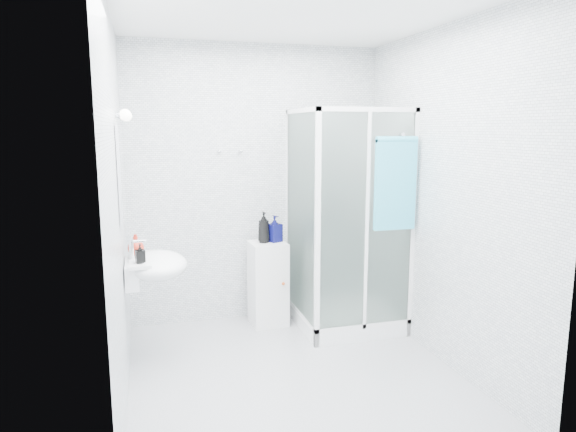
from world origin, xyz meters
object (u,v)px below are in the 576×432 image
object	(u,v)px
wall_basin	(153,266)
soap_dispenser_black	(140,254)
storage_cabinet	(268,283)
shampoo_bottle_a	(264,227)
soap_dispenser_orange	(136,245)
hand_towel	(395,181)
shampoo_bottle_b	(275,229)
shower_enclosure	(341,281)

from	to	relation	value
wall_basin	soap_dispenser_black	bearing A→B (deg)	-121.79
soap_dispenser_black	storage_cabinet	bearing A→B (deg)	33.42
shampoo_bottle_a	soap_dispenser_orange	bearing A→B (deg)	-156.58
hand_towel	shampoo_bottle_a	bearing A→B (deg)	144.13
wall_basin	shampoo_bottle_b	size ratio (longest dim) A/B	2.27
storage_cabinet	soap_dispenser_orange	size ratio (longest dim) A/B	4.91
shower_enclosure	hand_towel	distance (m)	1.07
wall_basin	shampoo_bottle_a	size ratio (longest dim) A/B	1.95
storage_cabinet	hand_towel	xyz separation A→B (m)	(0.93, -0.68, 1.00)
shower_enclosure	wall_basin	world-z (taller)	shower_enclosure
shampoo_bottle_a	shower_enclosure	bearing A→B (deg)	-24.27
wall_basin	soap_dispenser_orange	xyz separation A→B (m)	(-0.12, 0.12, 0.15)
hand_towel	shampoo_bottle_b	world-z (taller)	hand_towel
wall_basin	shampoo_bottle_b	world-z (taller)	shampoo_bottle_b
storage_cabinet	soap_dispenser_orange	world-z (taller)	soap_dispenser_orange
soap_dispenser_black	shower_enclosure	bearing A→B (deg)	14.83
shampoo_bottle_a	wall_basin	bearing A→B (deg)	-148.70
shampoo_bottle_b	hand_towel	bearing A→B (deg)	-39.50
storage_cabinet	hand_towel	distance (m)	1.53
wall_basin	storage_cabinet	world-z (taller)	wall_basin
storage_cabinet	soap_dispenser_orange	bearing A→B (deg)	-160.55
wall_basin	storage_cabinet	xyz separation A→B (m)	(1.04, 0.60, -0.40)
hand_towel	soap_dispenser_black	xyz separation A→B (m)	(-2.05, -0.06, -0.46)
storage_cabinet	shampoo_bottle_a	size ratio (longest dim) A/B	2.74
wall_basin	shampoo_bottle_b	bearing A→B (deg)	29.22
soap_dispenser_orange	soap_dispenser_black	distance (m)	0.27
wall_basin	storage_cabinet	bearing A→B (deg)	29.97
hand_towel	soap_dispenser_orange	xyz separation A→B (m)	(-2.09, 0.21, -0.45)
wall_basin	hand_towel	distance (m)	2.06
wall_basin	storage_cabinet	distance (m)	1.26
storage_cabinet	shampoo_bottle_b	world-z (taller)	shampoo_bottle_b
shampoo_bottle_b	soap_dispenser_orange	distance (m)	1.33
shampoo_bottle_b	soap_dispenser_black	bearing A→B (deg)	-147.43
shampoo_bottle_a	soap_dispenser_black	xyz separation A→B (m)	(-1.09, -0.76, 0.00)
wall_basin	shampoo_bottle_a	distance (m)	1.18
shampoo_bottle_b	shower_enclosure	bearing A→B (deg)	-29.11
storage_cabinet	hand_towel	size ratio (longest dim) A/B	1.02
wall_basin	shower_enclosure	bearing A→B (deg)	10.81
shampoo_bottle_b	soap_dispenser_orange	xyz separation A→B (m)	(-1.23, -0.50, 0.03)
shampoo_bottle_b	soap_dispenser_black	xyz separation A→B (m)	(-1.20, -0.77, 0.02)
wall_basin	hand_towel	xyz separation A→B (m)	(1.96, -0.09, 0.60)
shower_enclosure	soap_dispenser_black	size ratio (longest dim) A/B	14.06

